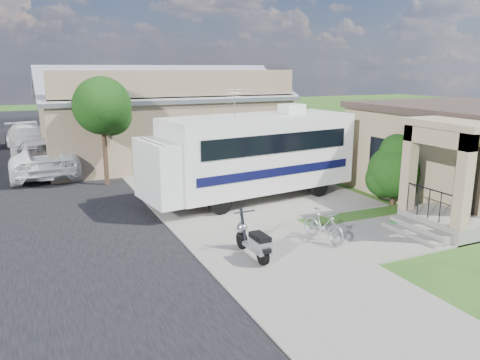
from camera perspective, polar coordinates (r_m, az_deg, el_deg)
name	(u,v)px	position (r m, az deg, el deg)	size (l,w,h in m)	color
ground	(291,240)	(13.87, 6.25, -7.23)	(120.00, 120.00, 0.00)	#244813
street_slab	(13,188)	(21.67, -25.98, -0.92)	(9.00, 80.00, 0.02)	black
sidewalk_slab	(164,174)	(22.40, -9.21, 0.78)	(4.00, 80.00, 0.06)	slate
driveway_slab	(265,196)	(18.30, 3.08, -1.95)	(7.00, 6.00, 0.05)	slate
walk_slab	(395,235)	(14.85, 18.33, -6.35)	(4.00, 3.00, 0.05)	slate
house	(471,150)	(20.26, 26.34, 3.25)	(9.47, 7.80, 3.54)	#887556
warehouse	(161,123)	(26.12, -9.61, 6.92)	(12.50, 8.40, 5.04)	brown
street_tree_a	(104,109)	(20.44, -16.19, 8.36)	(2.44, 2.40, 4.58)	black
street_tree_b	(78,94)	(30.34, -19.16, 9.92)	(2.44, 2.40, 4.73)	black
street_tree_c	(65,92)	(39.31, -20.52, 10.04)	(2.44, 2.40, 4.42)	black
motorhome	(251,153)	(17.53, 1.38, 3.29)	(8.37, 3.55, 4.16)	silver
shrub	(395,169)	(17.83, 18.37, 1.31)	(2.13, 2.03, 2.62)	black
scooter	(254,242)	(12.23, 1.73, -7.52)	(0.60, 1.72, 1.14)	black
bicycle	(323,227)	(13.61, 10.09, -5.70)	(0.43, 1.54, 0.92)	#94959B
pickup_truck	(43,156)	(23.85, -22.86, 2.69)	(2.85, 6.18, 1.72)	white
van	(29,138)	(31.03, -24.33, 4.70)	(2.22, 5.45, 1.58)	white
garden_hose	(395,224)	(15.62, 18.39, -5.15)	(0.36, 0.36, 0.16)	#156B21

